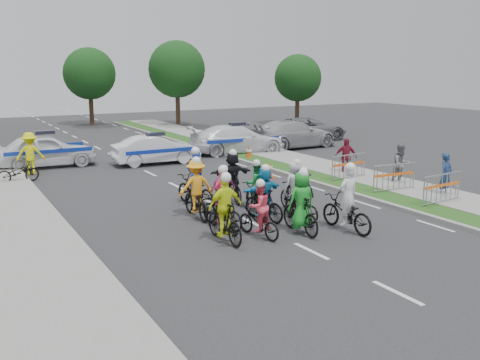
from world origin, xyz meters
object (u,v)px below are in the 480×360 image
tree_2 (298,78)px  rider_0 (347,208)px  spectator_2 (346,157)px  cone_0 (269,170)px  rider_3 (225,215)px  rider_2 (259,215)px  rider_10 (196,194)px  rider_4 (302,199)px  barrier_1 (394,178)px  cone_1 (249,153)px  civilian_suv (308,129)px  rider_12 (195,186)px  tree_4 (89,74)px  spectator_0 (446,175)px  rider_6 (222,207)px  barrier_2 (349,168)px  rider_8 (255,191)px  marshal_hiviz (30,153)px  rider_9 (223,196)px  parked_bike (18,172)px  rider_1 (301,208)px  police_car_0 (46,150)px  spectator_1 (401,164)px  tree_1 (177,69)px  civilian_sedan (293,134)px  rider_7 (295,191)px  police_car_2 (237,139)px  barrier_0 (442,190)px  police_car_1 (156,150)px  rider_5 (264,197)px

tree_2 → rider_0: bearing=-122.6°
spectator_2 → cone_0: bearing=-166.2°
rider_3 → spectator_2: size_ratio=1.20×
rider_2 → rider_10: bearing=-86.1°
rider_4 → barrier_1: 5.31m
cone_1 → tree_2: tree_2 is taller
civilian_suv → rider_12: bearing=135.8°
tree_2 → tree_4: (-15.00, 8.00, 0.35)m
spectator_0 → rider_6: bearing=167.3°
barrier_2 → tree_2: (11.30, 19.63, 3.27)m
rider_8 → civilian_suv: (12.22, 13.63, 0.09)m
rider_8 → barrier_2: 6.26m
marshal_hiviz → rider_9: bearing=126.7°
rider_3 → rider_12: (0.97, 4.02, -0.07)m
parked_bike → rider_1: bearing=-159.3°
spectator_0 → cone_0: (-3.78, 6.07, -0.47)m
police_car_0 → rider_12: bearing=-159.6°
tree_2 → spectator_1: bearing=-115.1°
rider_1 → cone_1: bearing=-111.1°
rider_2 → rider_8: rider_8 is taller
rider_2 → civilian_suv: rider_2 is taller
cone_1 → tree_1: size_ratio=0.10×
barrier_1 → rider_1: bearing=-158.4°
barrier_2 → rider_12: bearing=-175.4°
parked_bike → police_car_0: bearing=-35.1°
spectator_0 → spectator_2: bearing=86.3°
rider_9 → civilian_sedan: rider_9 is taller
rider_4 → rider_7: bearing=-113.0°
police_car_2 → spectator_2: bearing=-161.4°
rider_7 → civilian_suv: size_ratio=0.34×
parked_bike → tree_4: (8.41, 21.21, 3.75)m
barrier_0 → cone_0: bearing=110.3°
cone_1 → parked_bike: size_ratio=0.42×
rider_8 → rider_10: bearing=5.2°
cone_0 → barrier_2: bearing=-40.0°
rider_10 → police_car_1: 10.11m
police_car_1 → spectator_1: 11.70m
barrier_1 → marshal_hiviz: bearing=137.0°
barrier_0 → rider_1: bearing=-178.3°
rider_1 → tree_4: (2.33, 32.59, 3.45)m
barrier_2 → spectator_1: bearing=-50.5°
rider_2 → rider_5: (1.02, 1.34, 0.13)m
rider_0 → rider_10: rider_0 is taller
police_car_0 → barrier_1: police_car_0 is taller
parked_bike → spectator_2: bearing=-120.0°
rider_8 → tree_4: size_ratio=0.28×
rider_5 → spectator_2: rider_5 is taller
rider_7 → police_car_0: bearing=-64.0°
police_car_2 → barrier_2: bearing=-167.3°
rider_1 → rider_6: size_ratio=0.98×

